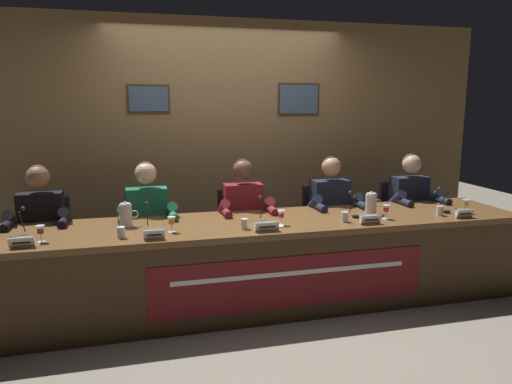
{
  "coord_description": "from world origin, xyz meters",
  "views": [
    {
      "loc": [
        -0.96,
        -3.75,
        1.72
      ],
      "look_at": [
        0.0,
        0.0,
        0.99
      ],
      "focal_mm": 33.01,
      "sensor_mm": 36.0,
      "label": 1
    }
  ],
  "objects": [
    {
      "name": "ground_plane",
      "position": [
        0.0,
        0.0,
        0.0
      ],
      "size": [
        12.0,
        12.0,
        0.0
      ],
      "primitive_type": "plane",
      "color": "gray"
    },
    {
      "name": "wall_back_panelled",
      "position": [
        0.0,
        1.33,
        1.3
      ],
      "size": [
        5.92,
        0.14,
        2.6
      ],
      "color": "#937047",
      "rests_on": "ground_plane"
    },
    {
      "name": "conference_table",
      "position": [
        0.0,
        -0.12,
        0.53
      ],
      "size": [
        4.72,
        0.89,
        0.74
      ],
      "color": "brown",
      "rests_on": "ground_plane"
    },
    {
      "name": "chair_far_left",
      "position": [
        -1.77,
        0.63,
        0.43
      ],
      "size": [
        0.44,
        0.45,
        0.89
      ],
      "color": "black",
      "rests_on": "ground_plane"
    },
    {
      "name": "panelist_far_left",
      "position": [
        -1.77,
        0.43,
        0.7
      ],
      "size": [
        0.51,
        0.48,
        1.22
      ],
      "color": "black",
      "rests_on": "ground_plane"
    },
    {
      "name": "nameplate_far_left",
      "position": [
        -1.75,
        -0.32,
        0.78
      ],
      "size": [
        0.17,
        0.06,
        0.08
      ],
      "color": "white",
      "rests_on": "conference_table"
    },
    {
      "name": "juice_glass_far_left",
      "position": [
        -1.65,
        -0.22,
        0.83
      ],
      "size": [
        0.06,
        0.06,
        0.12
      ],
      "color": "white",
      "rests_on": "conference_table"
    },
    {
      "name": "microphone_far_left",
      "position": [
        -1.81,
        -0.04,
        0.82
      ],
      "size": [
        0.06,
        0.17,
        0.22
      ],
      "color": "black",
      "rests_on": "conference_table"
    },
    {
      "name": "chair_left",
      "position": [
        -0.88,
        0.63,
        0.43
      ],
      "size": [
        0.44,
        0.45,
        0.89
      ],
      "color": "black",
      "rests_on": "ground_plane"
    },
    {
      "name": "panelist_left",
      "position": [
        -0.88,
        0.43,
        0.7
      ],
      "size": [
        0.51,
        0.48,
        1.22
      ],
      "color": "black",
      "rests_on": "ground_plane"
    },
    {
      "name": "nameplate_left",
      "position": [
        -0.86,
        -0.35,
        0.78
      ],
      "size": [
        0.15,
        0.06,
        0.08
      ],
      "color": "white",
      "rests_on": "conference_table"
    },
    {
      "name": "juice_glass_left",
      "position": [
        -0.72,
        -0.18,
        0.83
      ],
      "size": [
        0.06,
        0.06,
        0.12
      ],
      "color": "white",
      "rests_on": "conference_table"
    },
    {
      "name": "water_cup_left",
      "position": [
        -1.09,
        -0.25,
        0.78
      ],
      "size": [
        0.06,
        0.06,
        0.08
      ],
      "color": "silver",
      "rests_on": "conference_table"
    },
    {
      "name": "microphone_left",
      "position": [
        -0.9,
        -0.1,
        0.82
      ],
      "size": [
        0.06,
        0.17,
        0.22
      ],
      "color": "black",
      "rests_on": "conference_table"
    },
    {
      "name": "chair_center",
      "position": [
        0.0,
        0.63,
        0.43
      ],
      "size": [
        0.44,
        0.45,
        0.89
      ],
      "color": "black",
      "rests_on": "ground_plane"
    },
    {
      "name": "panelist_center",
      "position": [
        0.0,
        0.43,
        0.7
      ],
      "size": [
        0.51,
        0.48,
        1.22
      ],
      "color": "black",
      "rests_on": "ground_plane"
    },
    {
      "name": "nameplate_center",
      "position": [
        -0.0,
        -0.34,
        0.78
      ],
      "size": [
        0.19,
        0.06,
        0.08
      ],
      "color": "white",
      "rests_on": "conference_table"
    },
    {
      "name": "juice_glass_center",
      "position": [
        0.17,
        -0.19,
        0.83
      ],
      "size": [
        0.06,
        0.06,
        0.12
      ],
      "color": "white",
      "rests_on": "conference_table"
    },
    {
      "name": "water_cup_center",
      "position": [
        -0.15,
        -0.23,
        0.78
      ],
      "size": [
        0.06,
        0.06,
        0.08
      ],
      "color": "silver",
      "rests_on": "conference_table"
    },
    {
      "name": "microphone_center",
      "position": [
        0.04,
        -0.07,
        0.82
      ],
      "size": [
        0.06,
        0.17,
        0.22
      ],
      "color": "black",
      "rests_on": "conference_table"
    },
    {
      "name": "chair_right",
      "position": [
        0.88,
        0.63,
        0.43
      ],
      "size": [
        0.44,
        0.45,
        0.89
      ],
      "color": "black",
      "rests_on": "ground_plane"
    },
    {
      "name": "panelist_right",
      "position": [
        0.88,
        0.43,
        0.7
      ],
      "size": [
        0.51,
        0.48,
        1.22
      ],
      "color": "black",
      "rests_on": "ground_plane"
    },
    {
      "name": "nameplate_right",
      "position": [
        0.89,
        -0.33,
        0.78
      ],
      "size": [
        0.18,
        0.06,
        0.08
      ],
      "color": "white",
      "rests_on": "conference_table"
    },
    {
      "name": "juice_glass_right",
      "position": [
        1.1,
        -0.21,
        0.83
      ],
      "size": [
        0.06,
        0.06,
        0.12
      ],
      "color": "white",
      "rests_on": "conference_table"
    },
    {
      "name": "water_cup_right",
      "position": [
        0.72,
        -0.21,
        0.78
      ],
      "size": [
        0.06,
        0.06,
        0.08
      ],
      "color": "silver",
      "rests_on": "conference_table"
    },
    {
      "name": "microphone_right",
      "position": [
        0.87,
        -0.06,
        0.82
      ],
      "size": [
        0.06,
        0.17,
        0.22
      ],
      "color": "black",
      "rests_on": "conference_table"
    },
    {
      "name": "chair_far_right",
      "position": [
        1.77,
        0.63,
        0.43
      ],
      "size": [
        0.44,
        0.45,
        0.89
      ],
      "color": "black",
      "rests_on": "ground_plane"
    },
    {
      "name": "panelist_far_right",
      "position": [
        1.77,
        0.43,
        0.7
      ],
      "size": [
        0.51,
        0.48,
        1.22
      ],
      "color": "black",
      "rests_on": "ground_plane"
    },
    {
      "name": "nameplate_far_right",
      "position": [
        1.78,
        -0.34,
        0.78
      ],
      "size": [
        0.16,
        0.06,
        0.08
      ],
      "color": "white",
      "rests_on": "conference_table"
    },
    {
      "name": "juice_glass_far_right",
      "position": [
        1.91,
        -0.19,
        0.83
      ],
      "size": [
        0.06,
        0.06,
        0.12
      ],
      "color": "white",
      "rests_on": "conference_table"
    },
    {
      "name": "water_cup_far_right",
      "position": [
        1.63,
        -0.21,
        0.78
      ],
      "size": [
        0.06,
        0.06,
        0.08
      ],
      "color": "silver",
      "rests_on": "conference_table"
    },
    {
      "name": "microphone_far_right",
      "position": [
        1.75,
        -0.1,
        0.82
      ],
      "size": [
        0.06,
        0.17,
        0.22
      ],
      "color": "black",
      "rests_on": "conference_table"
    },
    {
      "name": "water_pitcher_left_side",
      "position": [
        -1.06,
        0.08,
        0.84
      ],
      "size": [
        0.15,
        0.1,
        0.21
      ],
      "color": "silver",
      "rests_on": "conference_table"
    },
    {
      "name": "water_pitcher_right_side",
      "position": [
        1.06,
        -0.01,
        0.84
      ],
      "size": [
        0.15,
        0.1,
        0.21
      ],
      "color": "silver",
      "rests_on": "conference_table"
    },
    {
      "name": "document_stack_center",
      "position": [
        0.05,
        -0.21,
        0.75
      ],
      "size": [
        0.22,
        0.17,
        0.01
      ],
      "color": "white",
      "rests_on": "conference_table"
    }
  ]
}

